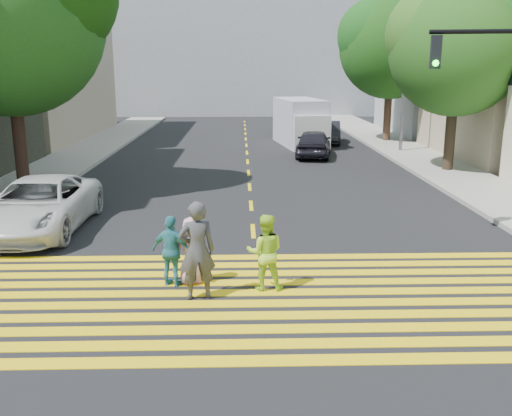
{
  "coord_description": "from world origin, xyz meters",
  "views": [
    {
      "loc": [
        -0.33,
        -9.15,
        4.4
      ],
      "look_at": [
        0.0,
        3.0,
        1.4
      ],
      "focal_mm": 40.0,
      "sensor_mm": 36.0,
      "label": 1
    }
  ],
  "objects_px": {
    "white_sedan": "(39,205)",
    "dark_car_parked": "(328,132)",
    "tree_right_near": "(460,41)",
    "tree_right_far": "(393,41)",
    "silver_car": "(292,121)",
    "pedestrian_extra": "(172,251)",
    "pedestrian_woman": "(265,252)",
    "white_van": "(301,124)",
    "dark_car_near": "(314,143)",
    "tree_left": "(10,9)",
    "pedestrian_man": "(197,250)",
    "pedestrian_child": "(192,251)"
  },
  "relations": [
    {
      "from": "silver_car",
      "to": "pedestrian_woman",
      "type": "bearing_deg",
      "value": 74.07
    },
    {
      "from": "tree_left",
      "to": "silver_car",
      "type": "xyz_separation_m",
      "value": [
        11.43,
        20.57,
        -5.62
      ]
    },
    {
      "from": "tree_right_near",
      "to": "white_sedan",
      "type": "distance_m",
      "value": 17.57
    },
    {
      "from": "white_van",
      "to": "dark_car_near",
      "type": "bearing_deg",
      "value": -95.8
    },
    {
      "from": "tree_right_far",
      "to": "dark_car_parked",
      "type": "bearing_deg",
      "value": -175.5
    },
    {
      "from": "tree_right_far",
      "to": "dark_car_near",
      "type": "bearing_deg",
      "value": -132.46
    },
    {
      "from": "tree_left",
      "to": "tree_right_far",
      "type": "height_order",
      "value": "tree_left"
    },
    {
      "from": "pedestrian_child",
      "to": "pedestrian_extra",
      "type": "distance_m",
      "value": 0.41
    },
    {
      "from": "pedestrian_extra",
      "to": "white_van",
      "type": "height_order",
      "value": "white_van"
    },
    {
      "from": "dark_car_parked",
      "to": "silver_car",
      "type": "bearing_deg",
      "value": 110.6
    },
    {
      "from": "white_van",
      "to": "dark_car_parked",
      "type": "bearing_deg",
      "value": 20.65
    },
    {
      "from": "pedestrian_extra",
      "to": "dark_car_parked",
      "type": "height_order",
      "value": "pedestrian_extra"
    },
    {
      "from": "silver_car",
      "to": "dark_car_parked",
      "type": "bearing_deg",
      "value": 92.91
    },
    {
      "from": "dark_car_near",
      "to": "white_van",
      "type": "bearing_deg",
      "value": -77.85
    },
    {
      "from": "pedestrian_child",
      "to": "silver_car",
      "type": "relative_size",
      "value": 0.29
    },
    {
      "from": "tree_left",
      "to": "pedestrian_woman",
      "type": "bearing_deg",
      "value": -49.04
    },
    {
      "from": "pedestrian_woman",
      "to": "pedestrian_extra",
      "type": "xyz_separation_m",
      "value": [
        -1.9,
        0.23,
        -0.04
      ]
    },
    {
      "from": "pedestrian_extra",
      "to": "pedestrian_child",
      "type": "bearing_deg",
      "value": -142.3
    },
    {
      "from": "pedestrian_woman",
      "to": "white_van",
      "type": "height_order",
      "value": "white_van"
    },
    {
      "from": "pedestrian_man",
      "to": "pedestrian_woman",
      "type": "height_order",
      "value": "pedestrian_man"
    },
    {
      "from": "tree_left",
      "to": "pedestrian_man",
      "type": "bearing_deg",
      "value": -55.19
    },
    {
      "from": "tree_right_far",
      "to": "dark_car_parked",
      "type": "xyz_separation_m",
      "value": [
        -3.65,
        -0.29,
        -5.28
      ]
    },
    {
      "from": "white_sedan",
      "to": "silver_car",
      "type": "bearing_deg",
      "value": 70.8
    },
    {
      "from": "pedestrian_extra",
      "to": "dark_car_parked",
      "type": "distance_m",
      "value": 23.85
    },
    {
      "from": "tree_right_far",
      "to": "pedestrian_woman",
      "type": "bearing_deg",
      "value": -109.79
    },
    {
      "from": "tree_right_far",
      "to": "pedestrian_child",
      "type": "distance_m",
      "value": 25.65
    },
    {
      "from": "silver_car",
      "to": "white_van",
      "type": "distance_m",
      "value": 7.89
    },
    {
      "from": "pedestrian_extra",
      "to": "pedestrian_woman",
      "type": "bearing_deg",
      "value": -167.07
    },
    {
      "from": "tree_right_near",
      "to": "tree_right_far",
      "type": "distance_m",
      "value": 10.34
    },
    {
      "from": "tree_right_far",
      "to": "white_van",
      "type": "relative_size",
      "value": 1.5
    },
    {
      "from": "pedestrian_man",
      "to": "white_van",
      "type": "relative_size",
      "value": 0.33
    },
    {
      "from": "silver_car",
      "to": "pedestrian_child",
      "type": "bearing_deg",
      "value": 71.13
    },
    {
      "from": "white_sedan",
      "to": "dark_car_parked",
      "type": "bearing_deg",
      "value": 60.62
    },
    {
      "from": "tree_left",
      "to": "pedestrian_man",
      "type": "distance_m",
      "value": 13.19
    },
    {
      "from": "tree_right_near",
      "to": "pedestrian_child",
      "type": "relative_size",
      "value": 5.69
    },
    {
      "from": "tree_left",
      "to": "pedestrian_extra",
      "type": "relative_size",
      "value": 6.29
    },
    {
      "from": "pedestrian_child",
      "to": "pedestrian_man",
      "type": "bearing_deg",
      "value": 88.96
    },
    {
      "from": "white_sedan",
      "to": "dark_car_parked",
      "type": "relative_size",
      "value": 1.34
    },
    {
      "from": "pedestrian_man",
      "to": "tree_right_far",
      "type": "bearing_deg",
      "value": -124.65
    },
    {
      "from": "pedestrian_extra",
      "to": "pedestrian_man",
      "type": "bearing_deg",
      "value": 150.41
    },
    {
      "from": "tree_right_far",
      "to": "silver_car",
      "type": "distance_m",
      "value": 9.92
    },
    {
      "from": "pedestrian_child",
      "to": "white_sedan",
      "type": "bearing_deg",
      "value": -55.78
    },
    {
      "from": "pedestrian_woman",
      "to": "white_sedan",
      "type": "distance_m",
      "value": 7.5
    },
    {
      "from": "silver_car",
      "to": "tree_right_far",
      "type": "bearing_deg",
      "value": 118.4
    },
    {
      "from": "pedestrian_child",
      "to": "pedestrian_extra",
      "type": "xyz_separation_m",
      "value": [
        -0.39,
        -0.13,
        0.03
      ]
    },
    {
      "from": "pedestrian_extra",
      "to": "dark_car_near",
      "type": "relative_size",
      "value": 0.36
    },
    {
      "from": "white_sedan",
      "to": "dark_car_near",
      "type": "bearing_deg",
      "value": 55.81
    },
    {
      "from": "pedestrian_extra",
      "to": "dark_car_parked",
      "type": "relative_size",
      "value": 0.38
    },
    {
      "from": "white_van",
      "to": "tree_right_near",
      "type": "bearing_deg",
      "value": -66.99
    },
    {
      "from": "tree_right_near",
      "to": "pedestrian_man",
      "type": "bearing_deg",
      "value": -126.05
    }
  ]
}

